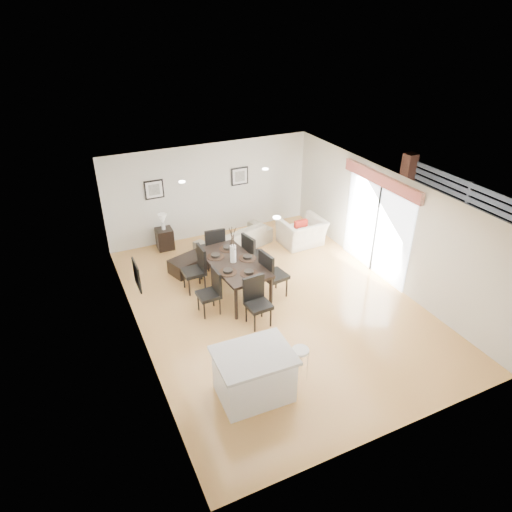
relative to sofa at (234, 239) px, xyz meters
name	(u,v)px	position (x,y,z in m)	size (l,w,h in m)	color
ground	(273,303)	(-0.20, -2.81, -0.32)	(8.00, 8.00, 0.00)	#DAAB59
wall_back	(210,190)	(-0.20, 1.19, 1.03)	(6.00, 0.04, 2.70)	silver
wall_front	(400,371)	(-0.20, -6.81, 1.03)	(6.00, 0.04, 2.70)	silver
wall_left	(135,284)	(-3.20, -2.81, 1.03)	(0.04, 8.00, 2.70)	silver
wall_right	(386,226)	(2.80, -2.81, 1.03)	(0.04, 8.00, 2.70)	silver
ceiling	(276,193)	(-0.20, -2.81, 2.38)	(6.00, 8.00, 0.02)	white
sofa	(234,239)	(0.00, 0.00, 0.00)	(2.18, 0.85, 0.64)	#A39A84
armchair	(302,232)	(1.84, -0.55, 0.06)	(1.17, 1.02, 0.76)	beige
courtyard_plant_a	(491,259)	(5.48, -3.85, 0.00)	(0.58, 0.50, 0.64)	#3B5E28
courtyard_plant_b	(426,229)	(5.23, -1.83, 0.01)	(0.37, 0.37, 0.65)	#3B5E28
dining_table	(233,265)	(-0.84, -2.01, 0.44)	(1.18, 2.10, 0.84)	black
dining_chair_wnear	(212,289)	(-1.56, -2.51, 0.26)	(0.49, 0.49, 1.04)	black
dining_chair_wfar	(197,266)	(-1.56, -1.50, 0.30)	(0.51, 0.51, 1.11)	black
dining_chair_enear	(271,272)	(-0.14, -2.53, 0.34)	(0.60, 0.60, 1.19)	black
dining_chair_efar	(253,254)	(-0.13, -1.52, 0.33)	(0.61, 0.61, 1.15)	black
dining_chair_head	(256,298)	(-0.85, -3.26, 0.29)	(0.52, 0.52, 1.09)	black
dining_chair_foot	(214,246)	(-0.85, -0.76, 0.33)	(0.56, 0.56, 1.16)	black
vase	(233,249)	(-0.84, -2.01, 0.86)	(1.05, 1.65, 0.87)	white
coffee_table	(189,264)	(-1.51, -0.61, -0.13)	(0.94, 0.56, 0.38)	black
side_table	(165,239)	(-1.73, 0.84, -0.02)	(0.44, 0.44, 0.59)	black
table_lamp	(163,220)	(-1.73, 0.84, 0.56)	(0.23, 0.23, 0.45)	white
cushion	(301,227)	(1.73, -0.66, 0.30)	(0.37, 0.12, 0.37)	#B02116
kitchen_island	(254,374)	(-1.77, -5.13, 0.15)	(1.35, 1.06, 0.92)	white
bar_stool	(300,354)	(-0.86, -5.13, 0.27)	(0.31, 0.31, 0.68)	white
framed_print_back_left	(154,190)	(-1.80, 1.16, 1.33)	(0.52, 0.04, 0.52)	black
framed_print_back_right	(240,176)	(0.70, 1.16, 1.33)	(0.52, 0.04, 0.52)	black
framed_print_left_wall	(137,275)	(-3.17, -3.01, 1.33)	(0.04, 0.52, 0.52)	black
sliding_door	(378,210)	(2.75, -2.51, 1.35)	(0.12, 2.70, 2.57)	white
courtyard	(453,207)	(5.96, -1.94, 0.61)	(6.00, 6.00, 2.00)	gray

